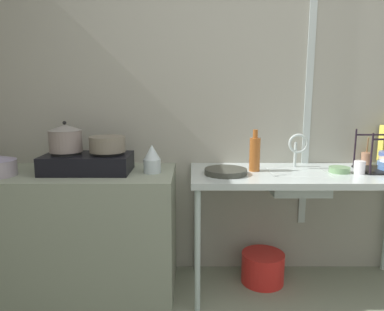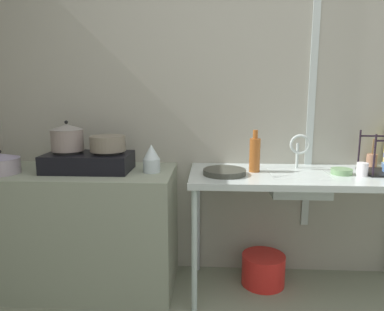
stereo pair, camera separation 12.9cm
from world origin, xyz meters
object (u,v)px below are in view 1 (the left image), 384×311
Objects in this scene: utensil_jar at (365,158)px; bucket_on_floor at (262,267)px; pot_on_left_burner at (65,138)px; bottle_by_sink at (254,154)px; percolator at (151,159)px; cup_by_rack at (359,167)px; faucet at (297,145)px; small_bowl_on_drainboard at (338,170)px; sink_basin at (297,182)px; stove at (87,163)px; pot_on_right_burner at (107,144)px; frying_pan at (225,172)px.

utensil_jar is 0.67× the size of bucket_on_floor.
pot_on_left_burner reaches higher than bottle_by_sink.
percolator is 0.91× the size of utensil_jar.
faucet is at bearing 154.38° from cup_by_rack.
small_bowl_on_drainboard is at bearing -27.51° from faucet.
small_bowl_on_drainboard is at bearing -0.25° from sink_basin.
stove is 2.44× the size of pot_on_right_burner.
small_bowl_on_drainboard is at bearing -0.21° from stove.
sink_basin is 1.21× the size of bucket_on_floor.
pot_on_left_burner is 0.88× the size of faucet.
pot_on_left_burner is 1.81m from small_bowl_on_drainboard.
cup_by_rack is at bearing -25.62° from faucet.
pot_on_right_burner is 0.31m from percolator.
utensil_jar is at bearing 12.53° from bucket_on_floor.
cup_by_rack is (1.63, -0.05, -0.14)m from pot_on_right_burner.
frying_pan is (1.04, -0.06, -0.21)m from pot_on_left_burner.
pot_on_left_burner is 0.58× the size of sink_basin.
sink_basin is 0.26m from faucet.
bottle_by_sink is (-0.31, -0.08, -0.04)m from faucet.
bottle_by_sink is at bearing 175.52° from small_bowl_on_drainboard.
stove is 0.18m from pot_on_right_burner.
bucket_on_floor is at bearing -168.65° from faucet.
pot_on_right_burner is at bearing -172.29° from utensil_jar.
sink_basin is 0.69m from bucket_on_floor.
bucket_on_floor is (1.33, 0.08, -0.95)m from pot_on_left_burner.
faucet is at bearing 7.68° from percolator.
stove reaches higher than sink_basin.
cup_by_rack is at bearing -1.60° from percolator.
pot_on_left_burner is 1.06m from frying_pan.
faucet is 0.89× the size of frying_pan.
faucet reaches higher than small_bowl_on_drainboard.
stove is at bearing 0.00° from pot_on_left_burner.
bucket_on_floor is at bearing 156.70° from sink_basin.
stove is 0.21m from pot_on_left_burner.
small_bowl_on_drainboard reaches higher than frying_pan.
bottle_by_sink reaches higher than faucet.
stove is at bearing 179.79° from sink_basin.
small_bowl_on_drainboard is (1.79, -0.01, -0.21)m from pot_on_left_burner.
cup_by_rack is 0.31× the size of bottle_by_sink.
percolator is 0.61× the size of bucket_on_floor.
faucet is 0.87× the size of bottle_by_sink.
sink_basin is 0.40m from cup_by_rack.
faucet is 0.32m from bottle_by_sink.
sink_basin is at bearing -0.19° from pot_on_left_burner.
small_bowl_on_drainboard reaches higher than sink_basin.
faucet is (1.55, 0.12, -0.07)m from pot_on_left_burner.
stove is 2.32× the size of faucet.
percolator is 0.68m from bottle_by_sink.
bottle_by_sink is 0.88m from utensil_jar.
pot_on_right_burner is 1.64m from cup_by_rack.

